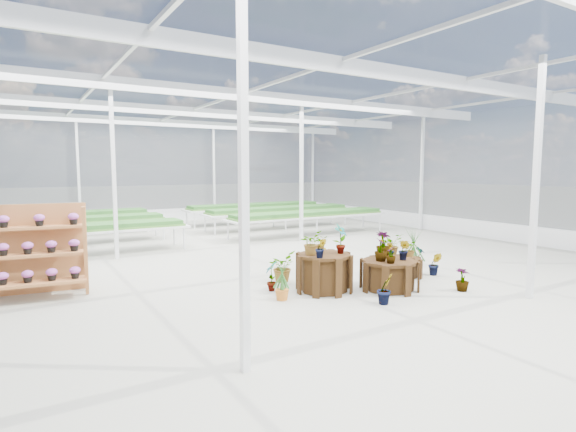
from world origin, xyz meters
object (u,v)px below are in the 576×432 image
plinth_low (400,267)px  shelf_rack (40,252)px  plinth_tall (324,273)px  plinth_mid (389,275)px

plinth_low → shelf_rack: 7.48m
plinth_tall → shelf_rack: 5.48m
plinth_tall → plinth_low: size_ratio=1.15×
shelf_rack → plinth_tall: bearing=-19.0°
plinth_tall → plinth_low: (2.20, 0.10, -0.16)m
plinth_tall → plinth_mid: 1.34m
plinth_tall → plinth_mid: bearing=-26.6°
plinth_mid → plinth_low: size_ratio=1.20×
plinth_mid → shelf_rack: (-6.07, 3.06, 0.58)m
plinth_low → shelf_rack: bearing=161.5°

